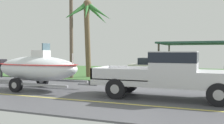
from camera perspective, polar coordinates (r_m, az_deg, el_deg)
ground at (r=18.76m, az=13.16°, el=-3.37°), size 36.00×22.00×0.11m
pickup_truck_towing at (r=10.05m, az=14.00°, el=-2.33°), size 5.86×2.00×1.86m
boat_on_trailer at (r=12.65m, az=-16.82°, el=-1.37°), size 5.63×2.19×2.25m
parked_sedan_near at (r=19.12m, az=10.60°, el=-1.18°), size 4.42×1.87×1.38m
carport_awning at (r=21.50m, az=21.30°, el=3.94°), size 7.55×5.86×2.60m
palm_tree_mid at (r=17.77m, az=-5.86°, el=9.71°), size 3.87×3.46×5.48m
utility_pole at (r=17.25m, az=-9.35°, el=9.75°), size 0.24×1.80×7.84m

